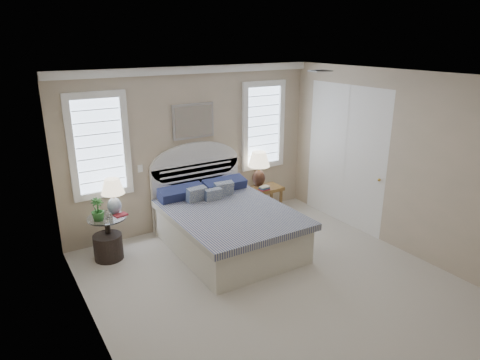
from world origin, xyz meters
name	(u,v)px	position (x,y,z in m)	size (l,w,h in m)	color
floor	(280,288)	(0.00, 0.00, 0.00)	(4.50, 5.00, 0.01)	beige
ceiling	(287,78)	(0.00, 0.00, 2.70)	(4.50, 5.00, 0.01)	silver
wall_back	(193,148)	(0.00, 2.50, 1.35)	(4.50, 0.02, 2.70)	beige
wall_left	(94,234)	(-2.25, 0.00, 1.35)	(0.02, 5.00, 2.70)	beige
wall_right	(405,164)	(2.25, 0.00, 1.35)	(0.02, 5.00, 2.70)	beige
crown_molding	(192,70)	(0.00, 2.46, 2.64)	(4.50, 0.08, 0.12)	white
hvac_vent	(320,71)	(1.20, 0.80, 2.68)	(0.30, 0.20, 0.02)	#B2B2B2
switch_plate	(140,169)	(-0.95, 2.48, 1.15)	(0.08, 0.01, 0.12)	white
window_left	(99,146)	(-1.55, 2.48, 1.60)	(0.90, 0.06, 1.60)	#AFC3DE
window_right	(263,125)	(1.40, 2.48, 1.60)	(0.90, 0.06, 1.60)	#AFC3DE
painting	(194,121)	(0.00, 2.46, 1.82)	(0.74, 0.04, 0.58)	silver
closet_door	(345,156)	(2.23, 1.20, 1.20)	(0.02, 1.80, 2.40)	white
bed	(225,222)	(0.00, 1.46, 0.39)	(1.72, 2.28, 1.47)	silver
side_table_left	(108,232)	(-1.65, 2.05, 0.39)	(0.56, 0.56, 0.63)	black
nightstand_right	(267,194)	(1.30, 2.15, 0.39)	(0.50, 0.40, 0.53)	brown
floor_pot	(108,247)	(-1.69, 1.98, 0.19)	(0.42, 0.42, 0.38)	black
lamp_left	(113,192)	(-1.50, 2.12, 0.97)	(0.36, 0.36, 0.55)	silver
lamp_right	(259,165)	(1.20, 2.29, 0.92)	(0.47, 0.47, 0.65)	black
potted_plant	(98,210)	(-1.78, 2.00, 0.80)	(0.19, 0.19, 0.34)	#2E732E
books_left	(121,215)	(-1.46, 2.00, 0.64)	(0.22, 0.19, 0.02)	maroon
books_right	(264,188)	(1.15, 2.03, 0.56)	(0.19, 0.15, 0.07)	maroon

